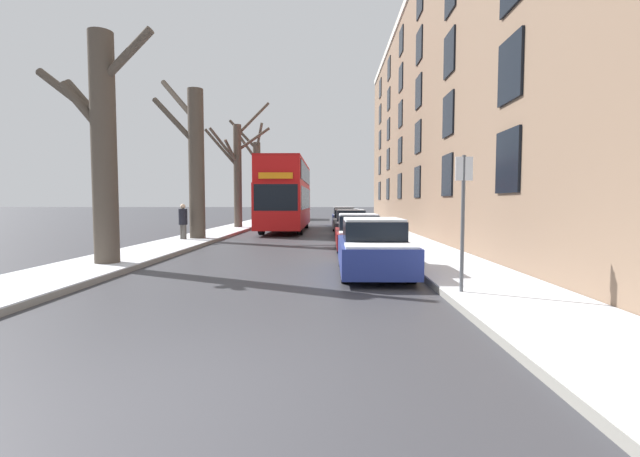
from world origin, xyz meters
The scene contains 17 objects.
ground_plane centered at (0.00, 0.00, 0.00)m, with size 320.00×320.00×0.00m, color #38383D.
sidewalk_left centered at (-4.93, 53.00, 0.08)m, with size 2.41×130.00×0.16m.
sidewalk_right centered at (4.93, 53.00, 0.08)m, with size 2.41×130.00×0.16m.
terrace_facade_right centered at (10.63, 21.51, 7.23)m, with size 9.10×38.60×14.45m.
bare_tree_left_0 centered at (-4.72, 7.93, 3.44)m, with size 3.69×1.23×6.45m.
bare_tree_left_1 centered at (-4.83, 16.31, 3.99)m, with size 2.75×2.31×7.94m.
bare_tree_left_2 centered at (-4.72, 25.25, 4.04)m, with size 4.33×2.60×8.86m.
bare_tree_left_3 centered at (-4.83, 33.06, 3.96)m, with size 3.16×1.82×8.89m.
double_decker_bus centered at (-1.25, 23.69, 2.48)m, with size 2.57×10.87×4.38m.
parked_car_0 centered at (2.65, 7.15, 0.66)m, with size 1.72×4.08×1.43m.
parked_car_1 centered at (2.65, 12.91, 0.64)m, with size 1.73×4.33×1.39m.
parked_car_2 centered at (2.65, 19.09, 0.67)m, with size 1.68×4.28×1.46m.
parked_car_3 centered at (2.65, 24.69, 0.65)m, with size 1.84×4.00×1.41m.
parked_car_4 centered at (2.65, 29.91, 0.69)m, with size 1.82×4.47×1.48m.
oncoming_van centered at (-2.04, 42.30, 1.32)m, with size 1.97×5.19×2.45m.
pedestrian_left_sidewalk centered at (-5.15, 15.51, 0.97)m, with size 0.39×0.39×1.77m.
street_sign_post centered at (4.02, 4.24, 1.55)m, with size 0.32×0.07×2.71m.
Camera 1 is at (1.54, -3.79, 1.84)m, focal length 24.00 mm.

